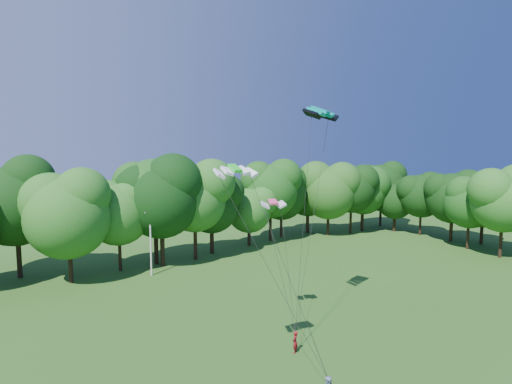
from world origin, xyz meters
TOP-DOWN VIEW (x-y plane):
  - utility_pole at (0.97, 31.12)m, footprint 1.39×0.62m
  - kite_flyer_left at (2.41, 8.83)m, footprint 0.67×0.60m
  - kite_teal at (6.75, 11.05)m, footprint 3.46×2.20m
  - kite_green at (-3.23, 7.65)m, footprint 2.46×1.40m
  - kite_pink at (3.65, 12.85)m, footprint 2.09×1.57m
  - tree_back_center at (3.51, 33.92)m, footprint 9.78×9.78m
  - tree_back_east at (32.58, 34.44)m, footprint 9.52×9.52m
  - tree_flank_east at (46.19, 16.38)m, footprint 6.65×6.65m

SIDE VIEW (x-z plane):
  - kite_flyer_left at x=2.41m, z-range 0.00..1.52m
  - utility_pole at x=0.97m, z-range 0.13..7.47m
  - tree_flank_east at x=46.19m, z-range 1.20..10.87m
  - tree_back_east at x=32.58m, z-range 1.72..15.57m
  - tree_back_center at x=3.51m, z-range 1.77..15.99m
  - kite_pink at x=3.65m, z-range 9.79..10.16m
  - kite_green at x=-3.23m, z-range 12.67..13.14m
  - kite_teal at x=6.75m, z-range 16.58..17.27m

